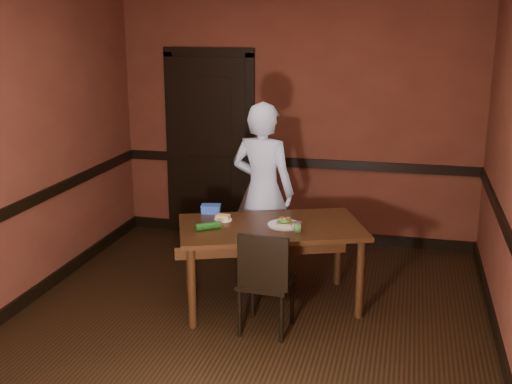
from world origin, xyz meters
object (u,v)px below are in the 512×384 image
at_px(cheese_saucer, 223,218).
at_px(dining_table, 271,265).
at_px(person, 263,191).
at_px(chair_far, 261,238).
at_px(sauce_jar, 298,227).
at_px(chair_near, 267,280).
at_px(food_tub, 211,209).
at_px(sandwich_plate, 284,224).

bearing_deg(cheese_saucer, dining_table, -5.18).
distance_m(dining_table, person, 0.84).
bearing_deg(chair_far, cheese_saucer, -98.82).
xyz_separation_m(chair_far, sauce_jar, (0.47, -0.65, 0.36)).
distance_m(sauce_jar, cheese_saucer, 0.71).
bearing_deg(chair_near, person, -71.87).
height_order(sauce_jar, cheese_saucer, sauce_jar).
xyz_separation_m(chair_far, cheese_saucer, (-0.22, -0.50, 0.34)).
xyz_separation_m(chair_far, food_tub, (-0.40, -0.31, 0.36)).
bearing_deg(chair_far, sandwich_plate, -42.49).
relative_size(chair_far, sauce_jar, 9.97).
height_order(sauce_jar, food_tub, sauce_jar).
height_order(dining_table, sandwich_plate, sandwich_plate).
bearing_deg(chair_far, food_tub, -126.90).
bearing_deg(sandwich_plate, chair_near, -94.99).
xyz_separation_m(chair_near, cheese_saucer, (-0.52, 0.53, 0.32)).
distance_m(dining_table, sauce_jar, 0.49).
height_order(chair_near, sauce_jar, chair_near).
bearing_deg(sauce_jar, person, 122.13).
distance_m(chair_near, sauce_jar, 0.54).
bearing_deg(sauce_jar, cheese_saucer, 167.55).
bearing_deg(dining_table, sauce_jar, -45.39).
height_order(dining_table, food_tub, food_tub).
bearing_deg(dining_table, sandwich_plate, -17.98).
bearing_deg(chair_near, chair_far, -70.65).
distance_m(sandwich_plate, sauce_jar, 0.18).
distance_m(dining_table, chair_near, 0.50).
relative_size(sauce_jar, cheese_saucer, 0.52).
bearing_deg(sandwich_plate, cheese_saucer, 176.59).
bearing_deg(dining_table, food_tub, 138.02).
bearing_deg(food_tub, sauce_jar, -33.22).
distance_m(chair_near, sandwich_plate, 0.59).
distance_m(cheese_saucer, food_tub, 0.26).
bearing_deg(food_tub, sandwich_plate, -28.62).
relative_size(chair_near, food_tub, 4.36).
relative_size(dining_table, chair_far, 1.88).
distance_m(person, sauce_jar, 0.89).
bearing_deg(dining_table, cheese_saucer, 153.57).
height_order(dining_table, chair_near, chair_near).
distance_m(chair_far, food_tub, 0.62).
xyz_separation_m(person, food_tub, (-0.39, -0.41, -0.09)).
height_order(chair_far, person, person).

